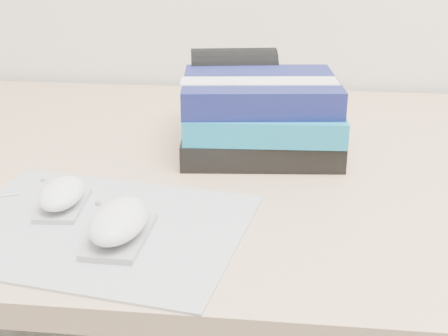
# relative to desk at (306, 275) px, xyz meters

# --- Properties ---
(desk) EXTENTS (1.60, 0.80, 0.73)m
(desk) POSITION_rel_desk_xyz_m (0.00, 0.00, 0.00)
(desk) COLOR tan
(desk) RESTS_ON ground
(mousepad) EXTENTS (0.37, 0.31, 0.00)m
(mousepad) POSITION_rel_desk_xyz_m (-0.26, -0.31, 0.24)
(mousepad) COLOR gray
(mousepad) RESTS_ON desk
(mouse_rear) EXTENTS (0.06, 0.10, 0.04)m
(mouse_rear) POSITION_rel_desk_xyz_m (-0.31, -0.26, 0.25)
(mouse_rear) COLOR #A09FA2
(mouse_rear) RESTS_ON mousepad
(mouse_front) EXTENTS (0.06, 0.11, 0.05)m
(mouse_front) POSITION_rel_desk_xyz_m (-0.22, -0.33, 0.26)
(mouse_front) COLOR #949496
(mouse_front) RESTS_ON mousepad
(book_stack) EXTENTS (0.25, 0.21, 0.12)m
(book_stack) POSITION_rel_desk_xyz_m (-0.08, -0.03, 0.29)
(book_stack) COLOR black
(book_stack) RESTS_ON desk
(pouch) EXTENTS (0.15, 0.12, 0.13)m
(pouch) POSITION_rel_desk_xyz_m (-0.13, 0.08, 0.30)
(pouch) COLOR black
(pouch) RESTS_ON desk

